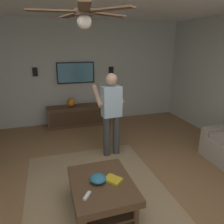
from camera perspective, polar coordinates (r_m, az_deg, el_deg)
ground_plane at (r=3.25m, az=0.12°, el=-22.99°), size 8.23×8.23×0.00m
wall_back_tv at (r=5.92m, az=-10.15°, el=10.29°), size 0.10×6.28×2.77m
area_rug at (r=3.31m, az=-3.63°, el=-22.00°), size 2.87×2.07×0.01m
coffee_table at (r=2.98m, az=-2.76°, el=-20.07°), size 1.00×0.80×0.40m
media_console at (r=5.85m, az=-8.94°, el=-0.92°), size 0.45×1.70×0.55m
tv at (r=5.83m, az=-9.85°, el=10.49°), size 0.05×1.00×0.57m
person_standing at (r=4.00m, az=-0.23°, el=0.47°), size 0.56×0.56×1.64m
bowl at (r=2.89m, az=-3.78°, el=-17.61°), size 0.22×0.22×0.10m
remote_white at (r=2.70m, az=-6.77°, el=-21.67°), size 0.15×0.12×0.02m
remote_black at (r=2.92m, az=-0.71°, el=-18.01°), size 0.16×0.10×0.02m
remote_grey at (r=2.97m, az=-0.01°, el=-17.38°), size 0.16×0.09×0.02m
book at (r=2.92m, az=0.34°, el=-17.94°), size 0.27×0.26×0.04m
vase_round at (r=5.71m, az=-11.10°, el=2.55°), size 0.22×0.22×0.22m
wall_speaker_left at (r=6.05m, az=-0.22°, el=11.19°), size 0.06×0.12×0.22m
wall_speaker_right at (r=5.79m, az=-20.22°, el=10.22°), size 0.06×0.12×0.22m
ceiling_fan at (r=2.54m, az=-7.52°, el=24.88°), size 1.19×1.17×0.46m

